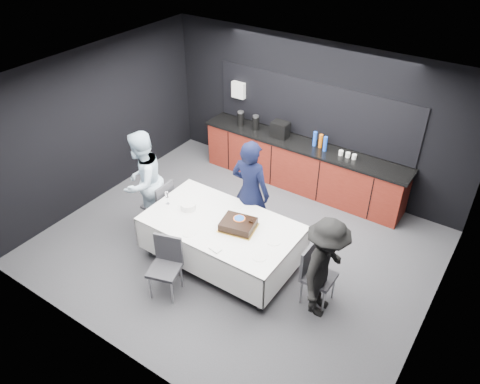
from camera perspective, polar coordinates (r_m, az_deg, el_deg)
name	(u,v)px	position (r m, az deg, el deg)	size (l,w,h in m)	color
ground	(237,247)	(7.76, -0.42, -6.74)	(6.00, 6.00, 0.00)	#424347
room_shell	(236,149)	(6.68, -0.48, 5.31)	(6.04, 5.04, 2.82)	white
kitchenette	(301,161)	(9.01, 7.48, 3.71)	(4.10, 0.64, 2.05)	#5F170F
party_table	(222,230)	(7.10, -2.27, -4.62)	(2.32, 1.32, 0.78)	#99999E
cake_assembly	(238,224)	(6.87, -0.22, -3.98)	(0.60, 0.52, 0.17)	gold
plate_stack	(188,206)	(7.30, -6.32, -1.71)	(0.24, 0.24, 0.10)	white
loose_plate_near	(189,233)	(6.85, -6.25, -4.99)	(0.20, 0.20, 0.01)	white
loose_plate_right_a	(274,241)	(6.70, 4.11, -5.96)	(0.22, 0.22, 0.01)	white
loose_plate_right_b	(259,257)	(6.44, 2.38, -7.89)	(0.21, 0.21, 0.01)	white
loose_plate_far	(238,205)	(7.35, -0.28, -1.65)	(0.18, 0.18, 0.01)	white
fork_pile	(215,249)	(6.54, -3.03, -6.95)	(0.17, 0.10, 0.03)	white
champagne_flute	(167,195)	(7.39, -8.91, -0.42)	(0.06, 0.06, 0.22)	white
chair_left	(161,203)	(7.94, -9.61, -1.28)	(0.43, 0.43, 0.92)	#303036
chair_right	(314,271)	(6.67, 9.04, -9.46)	(0.42, 0.42, 0.92)	#303036
chair_near	(166,262)	(6.80, -8.97, -8.39)	(0.53, 0.53, 0.92)	#303036
person_center	(250,192)	(7.42, 1.27, -0.02)	(0.67, 0.44, 1.83)	black
person_left	(143,182)	(7.88, -11.79, 1.26)	(0.86, 0.67, 1.78)	silver
person_right	(325,269)	(6.37, 10.32, -9.17)	(1.01, 0.58, 1.56)	black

